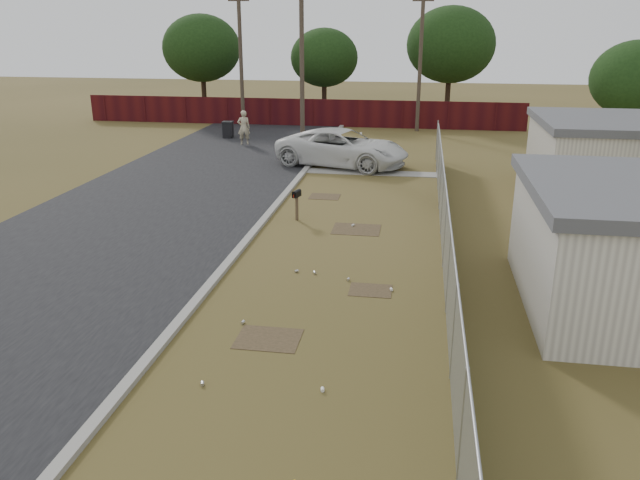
% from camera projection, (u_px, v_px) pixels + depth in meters
% --- Properties ---
extents(ground, '(120.00, 120.00, 0.00)m').
position_uv_depth(ground, '(335.00, 261.00, 18.24)').
color(ground, brown).
rests_on(ground, ground).
extents(street, '(15.10, 60.00, 0.12)m').
position_uv_depth(street, '(205.00, 185.00, 26.76)').
color(street, black).
rests_on(street, ground).
extents(chainlink_fence, '(0.10, 27.06, 2.02)m').
position_uv_depth(chainlink_fence, '(445.00, 229.00, 18.46)').
color(chainlink_fence, gray).
rests_on(chainlink_fence, ground).
extents(privacy_fence, '(30.00, 0.12, 1.80)m').
position_uv_depth(privacy_fence, '(298.00, 112.00, 42.17)').
color(privacy_fence, '#420E0F').
rests_on(privacy_fence, ground).
extents(utility_poles, '(12.60, 8.24, 9.00)m').
position_uv_depth(utility_poles, '(322.00, 57.00, 36.53)').
color(utility_poles, '#47382F').
rests_on(utility_poles, ground).
extents(horizon_trees, '(33.32, 31.94, 7.78)m').
position_uv_depth(horizon_trees, '(401.00, 57.00, 38.56)').
color(horizon_trees, '#312116').
rests_on(horizon_trees, ground).
extents(mailbox, '(0.27, 0.48, 1.09)m').
position_uv_depth(mailbox, '(297.00, 196.00, 21.73)').
color(mailbox, brown).
rests_on(mailbox, ground).
extents(pickup_truck, '(6.92, 4.56, 1.77)m').
position_uv_depth(pickup_truck, '(343.00, 148.00, 30.15)').
color(pickup_truck, silver).
rests_on(pickup_truck, ground).
extents(pedestrian, '(0.81, 0.65, 1.95)m').
position_uv_depth(pedestrian, '(244.00, 128.00, 35.43)').
color(pedestrian, '#BBAD89').
rests_on(pedestrian, ground).
extents(trash_bin, '(0.69, 0.71, 0.99)m').
position_uv_depth(trash_bin, '(228.00, 129.00, 37.75)').
color(trash_bin, black).
rests_on(trash_bin, ground).
extents(scattered_litter, '(3.43, 10.48, 0.07)m').
position_uv_depth(scattered_litter, '(315.00, 294.00, 15.86)').
color(scattered_litter, white).
rests_on(scattered_litter, ground).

